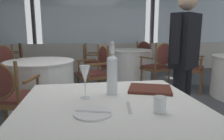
% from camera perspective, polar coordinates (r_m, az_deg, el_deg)
% --- Properties ---
extents(ground_plane, '(14.34, 14.34, 0.00)m').
position_cam_1_polar(ground_plane, '(2.67, 1.82, -15.55)').
color(ground_plane, '#4C5156').
extents(window_wall_far, '(11.03, 0.14, 2.97)m').
position_cam_1_polar(window_wall_far, '(6.05, -4.70, 10.75)').
color(window_wall_far, beige).
rests_on(window_wall_far, ground_plane).
extents(side_plate, '(0.21, 0.21, 0.01)m').
position_cam_1_polar(side_plate, '(1.10, -5.44, -12.05)').
color(side_plate, white).
rests_on(side_plate, foreground_table).
extents(butter_knife, '(0.19, 0.07, 0.00)m').
position_cam_1_polar(butter_knife, '(1.09, -5.44, -11.80)').
color(butter_knife, silver).
rests_on(butter_knife, foreground_table).
extents(dinner_fork, '(0.04, 0.18, 0.00)m').
position_cam_1_polar(dinner_fork, '(1.17, 4.90, -10.65)').
color(dinner_fork, silver).
rests_on(dinner_fork, foreground_table).
extents(water_bottle, '(0.07, 0.07, 0.37)m').
position_cam_1_polar(water_bottle, '(1.39, 0.05, -0.78)').
color(water_bottle, white).
rests_on(water_bottle, foreground_table).
extents(wine_glass, '(0.07, 0.07, 0.22)m').
position_cam_1_polar(wine_glass, '(1.30, -7.72, -1.54)').
color(wine_glass, white).
rests_on(wine_glass, foreground_table).
extents(water_tumbler, '(0.07, 0.07, 0.09)m').
position_cam_1_polar(water_tumbler, '(1.13, 13.49, -9.49)').
color(water_tumbler, white).
rests_on(water_tumbler, foreground_table).
extents(menu_book, '(0.37, 0.33, 0.02)m').
position_cam_1_polar(menu_book, '(1.52, 10.78, -5.35)').
color(menu_book, '#512319').
rests_on(menu_book, foreground_table).
extents(dining_chair_0_2, '(0.59, 0.63, 0.91)m').
position_cam_1_polar(dining_chair_0_2, '(5.58, -25.74, 3.08)').
color(dining_chair_0_2, brown).
rests_on(dining_chair_0_2, ground_plane).
extents(background_table_1, '(1.02, 1.02, 0.76)m').
position_cam_1_polar(background_table_1, '(3.29, -19.50, -4.02)').
color(background_table_1, white).
rests_on(background_table_1, ground_plane).
extents(dining_chair_1_0, '(0.60, 0.55, 0.91)m').
position_cam_1_polar(dining_chair_1_0, '(2.44, -28.02, -5.95)').
color(dining_chair_1_0, brown).
rests_on(dining_chair_1_0, ground_plane).
extents(dining_chair_1_1, '(0.58, 0.62, 0.96)m').
position_cam_1_polar(dining_chair_1_1, '(3.49, -4.24, 0.44)').
color(dining_chair_1_1, brown).
rests_on(dining_chair_1_1, ground_plane).
extents(dining_chair_1_2, '(0.66, 0.66, 0.96)m').
position_cam_1_polar(dining_chair_1_2, '(4.02, -27.89, 0.71)').
color(dining_chair_1_2, brown).
rests_on(dining_chair_1_2, ground_plane).
extents(background_table_2, '(1.07, 1.07, 0.76)m').
position_cam_1_polar(background_table_2, '(4.93, 5.01, 1.38)').
color(background_table_2, white).
rests_on(background_table_2, ground_plane).
extents(dining_chair_2_0, '(0.51, 0.57, 0.90)m').
position_cam_1_polar(dining_chair_2_0, '(4.87, -6.25, 2.98)').
color(dining_chair_2_0, brown).
rests_on(dining_chair_2_0, ground_plane).
extents(dining_chair_2_1, '(0.64, 0.61, 0.98)m').
position_cam_1_polar(dining_chair_2_1, '(4.19, 13.21, 2.06)').
color(dining_chair_2_1, brown).
rests_on(dining_chair_2_1, ground_plane).
extents(dining_chair_2_2, '(0.66, 0.64, 0.92)m').
position_cam_1_polar(dining_chair_2_2, '(5.79, 8.62, 4.43)').
color(dining_chair_2_2, brown).
rests_on(dining_chair_2_2, ground_plane).
extents(dining_chair_3_0, '(0.64, 0.66, 0.94)m').
position_cam_1_polar(dining_chair_3_0, '(4.29, 20.72, 1.68)').
color(dining_chair_3_0, brown).
rests_on(dining_chair_3_0, ground_plane).
extents(diner_person_0, '(0.44, 0.38, 1.62)m').
position_cam_1_polar(diner_person_0, '(2.38, 19.88, 3.66)').
color(diner_person_0, black).
rests_on(diner_person_0, ground_plane).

